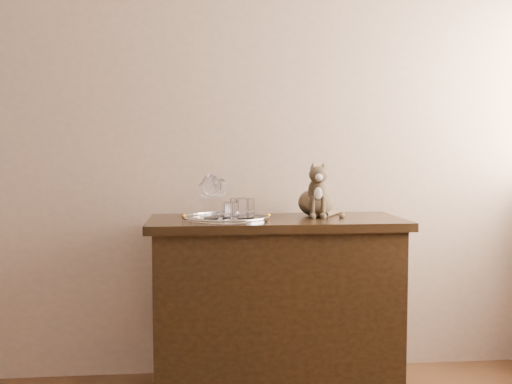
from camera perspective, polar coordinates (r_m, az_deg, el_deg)
wall_back at (r=2.98m, az=-10.35°, el=7.53°), size 4.00×0.10×2.70m
sideboard at (r=2.78m, az=2.01°, el=-11.38°), size 1.20×0.50×0.85m
tray at (r=2.65m, az=-2.95°, el=-2.69°), size 0.40×0.40×0.01m
wine_glass_a at (r=2.69m, az=-5.15°, el=-0.72°), size 0.06×0.06×0.17m
wine_glass_b at (r=2.71m, az=-3.58°, el=-0.54°), size 0.07×0.07×0.18m
wine_glass_c at (r=2.60m, az=-4.57°, el=-0.46°), size 0.08×0.08×0.21m
wine_glass_d at (r=2.65m, az=-4.24°, el=-0.50°), size 0.07×0.07×0.20m
tumbler_a at (r=2.61m, az=-1.68°, el=-1.66°), size 0.08×0.08×0.09m
tumbler_b at (r=2.54m, az=-2.56°, el=-1.96°), size 0.07×0.07×0.08m
tumbler_c at (r=2.64m, az=-1.02°, el=-1.65°), size 0.08×0.08×0.09m
cat at (r=2.80m, az=6.00°, el=0.31°), size 0.29×0.27×0.27m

